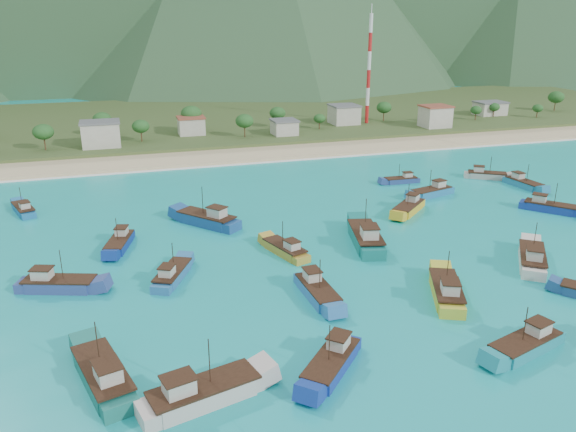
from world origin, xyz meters
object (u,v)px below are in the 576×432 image
object	(u,v)px
boat_20	(58,285)
boat_8	(446,292)
boat_19	(532,260)
boat_2	(104,377)
boat_22	(486,176)
boat_0	(366,238)
boat_21	(432,192)
boat_12	(285,250)
boat_7	(526,345)
boat_23	(332,364)
boat_3	(409,208)
boat_16	(208,220)
boat_26	(549,208)
boat_27	(401,181)
boat_15	(172,275)
boat_25	(317,292)
boat_10	(120,243)
radio_tower	(369,70)
boat_18	(202,394)
boat_13	(24,210)
boat_14	(523,184)

from	to	relation	value
boat_20	boat_8	bearing A→B (deg)	89.21
boat_19	boat_20	world-z (taller)	boat_19
boat_2	boat_22	distance (m)	104.73
boat_0	boat_2	size ratio (longest dim) A/B	1.11
boat_21	boat_12	bearing A→B (deg)	102.95
boat_20	boat_22	xyz separation A→B (m)	(93.89, 32.41, -0.13)
boat_7	boat_8	bearing A→B (deg)	-10.18
boat_0	boat_23	distance (m)	36.99
boat_3	boat_12	bearing A→B (deg)	72.13
boat_16	boat_26	world-z (taller)	boat_16
boat_16	boat_27	bearing A→B (deg)	-22.34
boat_15	boat_25	xyz separation A→B (m)	(18.44, -11.41, 0.09)
boat_10	boat_26	distance (m)	82.31
boat_16	boat_19	world-z (taller)	boat_16
boat_15	boat_22	world-z (taller)	boat_15
radio_tower	boat_26	distance (m)	96.56
boat_18	boat_23	xyz separation A→B (m)	(14.36, 1.36, -0.19)
boat_10	boat_18	bearing A→B (deg)	114.78
boat_13	boat_21	bearing A→B (deg)	-28.38
boat_23	boat_3	bearing A→B (deg)	-83.80
boat_15	boat_23	size ratio (longest dim) A/B	1.02
boat_7	boat_12	bearing A→B (deg)	10.89
boat_3	boat_22	bearing A→B (deg)	-102.32
boat_8	boat_20	size ratio (longest dim) A/B	1.06
boat_2	boat_3	bearing A→B (deg)	19.38
boat_16	boat_27	size ratio (longest dim) A/B	1.46
boat_18	boat_2	bearing A→B (deg)	-136.49
boat_18	boat_27	world-z (taller)	boat_18
boat_14	boat_19	bearing A→B (deg)	46.86
boat_10	boat_15	distance (m)	16.76
boat_21	boat_18	bearing A→B (deg)	117.82
boat_2	boat_12	size ratio (longest dim) A/B	1.27
boat_0	boat_15	bearing A→B (deg)	-159.30
boat_19	boat_26	bearing A→B (deg)	81.26
boat_13	boat_7	bearing A→B (deg)	-67.75
boat_21	boat_7	bearing A→B (deg)	143.98
boat_13	boat_27	world-z (taller)	boat_13
boat_15	boat_13	bearing A→B (deg)	148.68
boat_18	boat_23	size ratio (longest dim) A/B	1.30
boat_3	boat_18	xyz separation A→B (m)	(-48.47, -46.28, 0.18)
boat_21	boat_25	bearing A→B (deg)	117.51
radio_tower	boat_21	bearing A→B (deg)	-104.81
boat_21	boat_27	world-z (taller)	boat_21
boat_18	boat_16	bearing A→B (deg)	155.57
boat_13	boat_25	world-z (taller)	boat_25
boat_23	boat_22	bearing A→B (deg)	-92.70
boat_10	boat_23	size ratio (longest dim) A/B	1.03
boat_12	boat_19	distance (m)	38.61
boat_7	boat_27	bearing A→B (deg)	-32.87
boat_20	boat_23	distance (m)	41.76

